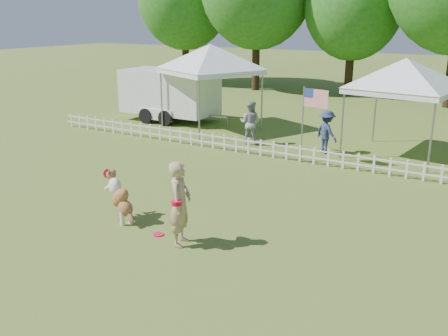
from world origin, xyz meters
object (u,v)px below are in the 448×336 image
(handler, at_px, (180,204))
(canopy_tent_left, at_px, (211,88))
(cargo_trailer, at_px, (170,95))
(spectator_b, at_px, (327,132))
(flag_pole, at_px, (302,125))
(spectator_a, at_px, (250,123))
(canopy_tent_right, at_px, (401,109))
(frisbee_on_turf, at_px, (158,235))
(dog, at_px, (121,198))

(handler, height_order, canopy_tent_left, canopy_tent_left)
(cargo_trailer, bearing_deg, canopy_tent_left, -11.32)
(cargo_trailer, bearing_deg, spectator_b, -13.56)
(flag_pole, bearing_deg, spectator_a, 166.60)
(handler, bearing_deg, canopy_tent_right, -31.61)
(frisbee_on_turf, distance_m, canopy_tent_right, 10.36)
(flag_pole, bearing_deg, cargo_trailer, 169.27)
(handler, bearing_deg, spectator_a, 0.66)
(spectator_a, bearing_deg, canopy_tent_left, -40.13)
(handler, distance_m, flag_pole, 7.39)
(flag_pole, bearing_deg, canopy_tent_right, 54.55)
(dog, relative_size, canopy_tent_right, 0.36)
(canopy_tent_left, bearing_deg, flag_pole, -3.13)
(dog, height_order, spectator_b, spectator_b)
(frisbee_on_turf, distance_m, cargo_trailer, 13.09)
(frisbee_on_turf, bearing_deg, cargo_trailer, 125.58)
(dog, xyz_separation_m, spectator_a, (-0.91, 8.32, 0.24))
(dog, xyz_separation_m, flag_pole, (1.73, 7.09, 0.69))
(flag_pole, distance_m, spectator_a, 2.95)
(cargo_trailer, xyz_separation_m, spectator_a, (5.41, -2.09, -0.37))
(dog, bearing_deg, handler, 13.24)
(spectator_a, distance_m, spectator_b, 3.00)
(handler, relative_size, canopy_tent_left, 0.53)
(dog, height_order, canopy_tent_left, canopy_tent_left)
(handler, distance_m, cargo_trailer, 13.55)
(canopy_tent_left, height_order, spectator_a, canopy_tent_left)
(canopy_tent_left, height_order, cargo_trailer, canopy_tent_left)
(dog, height_order, frisbee_on_turf, dog)
(flag_pole, relative_size, spectator_b, 1.64)
(spectator_a, bearing_deg, dog, 85.99)
(canopy_tent_left, bearing_deg, cargo_trailer, -165.69)
(flag_pole, relative_size, spectator_a, 1.53)
(canopy_tent_right, height_order, spectator_b, canopy_tent_right)
(dog, bearing_deg, cargo_trailer, 142.77)
(frisbee_on_turf, relative_size, canopy_tent_right, 0.07)
(spectator_b, bearing_deg, handler, 121.46)
(canopy_tent_right, relative_size, cargo_trailer, 0.61)
(frisbee_on_turf, relative_size, spectator_b, 0.16)
(canopy_tent_right, bearing_deg, frisbee_on_turf, -101.08)
(dog, distance_m, frisbee_on_turf, 1.41)
(canopy_tent_right, relative_size, spectator_a, 1.99)
(handler, relative_size, frisbee_on_turf, 7.57)
(frisbee_on_turf, height_order, spectator_b, spectator_b)
(dog, height_order, canopy_tent_right, canopy_tent_right)
(frisbee_on_turf, bearing_deg, canopy_tent_right, 72.22)
(cargo_trailer, distance_m, spectator_b, 8.62)
(handler, distance_m, spectator_a, 9.08)
(handler, relative_size, cargo_trailer, 0.34)
(frisbee_on_turf, relative_size, cargo_trailer, 0.05)
(frisbee_on_turf, xyz_separation_m, spectator_a, (-2.17, 8.51, 0.83))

